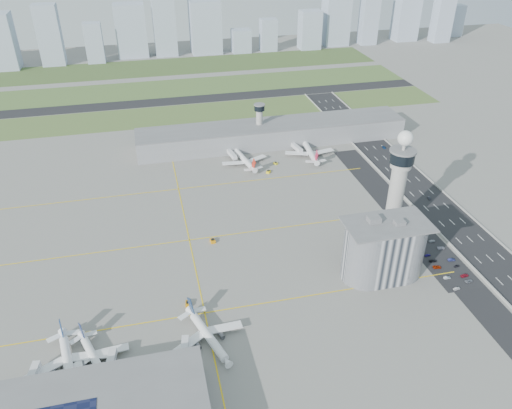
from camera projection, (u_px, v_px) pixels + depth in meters
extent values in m
plane|color=gray|center=(271.00, 262.00, 264.86)|extent=(1000.00, 1000.00, 0.00)
cube|color=#4E652F|center=(186.00, 114.00, 447.71)|extent=(480.00, 50.00, 0.08)
cube|color=#49622E|center=(177.00, 88.00, 509.98)|extent=(480.00, 60.00, 0.08)
cube|color=#405227|center=(170.00, 67.00, 576.41)|extent=(480.00, 70.00, 0.08)
cube|color=black|center=(181.00, 101.00, 478.42)|extent=(480.00, 22.00, 0.10)
cube|color=black|center=(464.00, 233.00, 287.52)|extent=(28.00, 500.00, 0.10)
cube|color=#9E9E99|center=(442.00, 236.00, 284.47)|extent=(0.60, 500.00, 1.20)
cube|color=#9E9E99|center=(485.00, 229.00, 290.00)|extent=(0.60, 500.00, 1.20)
cube|color=black|center=(434.00, 249.00, 274.29)|extent=(18.00, 260.00, 0.08)
cube|color=black|center=(442.00, 263.00, 263.93)|extent=(20.00, 44.00, 0.10)
cube|color=yellow|center=(205.00, 313.00, 232.06)|extent=(260.00, 0.60, 0.01)
cube|color=yellow|center=(189.00, 240.00, 281.87)|extent=(260.00, 0.60, 0.01)
cube|color=yellow|center=(179.00, 189.00, 331.69)|extent=(260.00, 0.60, 0.01)
cube|color=yellow|center=(189.00, 240.00, 281.87)|extent=(0.60, 260.00, 0.01)
cylinder|color=#ADAAA5|center=(395.00, 200.00, 273.20)|extent=(8.40, 8.40, 48.00)
cylinder|color=#ADAAA5|center=(401.00, 164.00, 261.73)|extent=(11.00, 11.00, 4.00)
cylinder|color=black|center=(402.00, 157.00, 259.64)|extent=(13.00, 13.00, 6.00)
cylinder|color=slate|center=(403.00, 151.00, 257.82)|extent=(14.00, 14.00, 1.00)
cylinder|color=#ADAAA5|center=(404.00, 146.00, 256.52)|extent=(1.60, 1.60, 5.00)
sphere|color=white|center=(405.00, 138.00, 254.17)|extent=(8.00, 8.00, 8.00)
cylinder|color=#ADAAA5|center=(259.00, 126.00, 388.03)|extent=(5.00, 5.00, 28.00)
cylinder|color=black|center=(259.00, 108.00, 380.21)|extent=(8.00, 8.00, 4.00)
cylinder|color=slate|center=(259.00, 105.00, 378.90)|extent=(8.60, 8.60, 0.80)
cube|color=#B2B2B7|center=(383.00, 250.00, 249.03)|extent=(18.00, 24.00, 30.00)
cylinder|color=#B2B2B7|center=(367.00, 252.00, 247.26)|extent=(24.00, 24.00, 30.00)
cylinder|color=#B2B2B7|center=(400.00, 247.00, 250.81)|extent=(24.00, 24.00, 30.00)
cube|color=slate|center=(388.00, 224.00, 241.01)|extent=(42.00, 24.00, 0.80)
cube|color=slate|center=(374.00, 220.00, 241.48)|extent=(6.00, 5.00, 3.00)
cube|color=slate|center=(400.00, 223.00, 239.65)|extent=(5.00, 4.00, 2.40)
cube|color=gray|center=(272.00, 134.00, 391.73)|extent=(210.00, 32.00, 15.00)
cube|color=slate|center=(272.00, 124.00, 387.61)|extent=(210.00, 32.00, 0.80)
imported|color=white|center=(457.00, 288.00, 245.80)|extent=(3.95, 2.02, 1.29)
imported|color=#99A4AC|center=(447.00, 278.00, 252.86)|extent=(3.77, 1.44, 1.22)
imported|color=#AE2705|center=(437.00, 267.00, 260.23)|extent=(4.71, 2.71, 1.24)
imported|color=black|center=(433.00, 261.00, 264.75)|extent=(4.29, 2.01, 1.21)
imported|color=navy|center=(428.00, 255.00, 269.00)|extent=(3.59, 1.80, 1.17)
imported|color=white|center=(414.00, 243.00, 278.22)|extent=(3.95, 1.73, 1.26)
imported|color=slate|center=(469.00, 281.00, 250.67)|extent=(4.30, 2.30, 1.15)
imported|color=maroon|center=(465.00, 275.00, 254.31)|extent=(4.73, 2.45, 1.31)
imported|color=black|center=(457.00, 266.00, 261.13)|extent=(3.34, 1.78, 1.08)
imported|color=navy|center=(451.00, 260.00, 265.44)|extent=(4.08, 1.62, 1.32)
imported|color=silver|center=(441.00, 248.00, 274.60)|extent=(4.32, 2.50, 1.13)
imported|color=#A1A5B0|center=(432.00, 241.00, 280.22)|extent=(3.97, 1.94, 1.11)
imported|color=#20222A|center=(429.00, 198.00, 320.40)|extent=(1.92, 3.93, 1.24)
imported|color=navy|center=(384.00, 147.00, 386.31)|extent=(2.19, 4.32, 1.17)
imported|color=gray|center=(336.00, 119.00, 437.13)|extent=(1.95, 3.63, 1.17)
cube|color=#9EADC1|center=(49.00, 35.00, 566.26)|extent=(25.49, 20.39, 66.89)
cube|color=#9EADC1|center=(94.00, 43.00, 579.81)|extent=(20.04, 16.03, 45.20)
cube|color=#9EADC1|center=(131.00, 30.00, 599.93)|extent=(35.76, 28.61, 61.22)
cube|color=#9EADC1|center=(164.00, 20.00, 597.62)|extent=(26.33, 21.06, 83.39)
cube|color=#9EADC1|center=(205.00, 27.00, 613.60)|extent=(36.96, 29.57, 62.11)
cube|color=#9EADC1|center=(241.00, 41.00, 623.87)|extent=(23.01, 18.41, 27.75)
cube|color=#9EADC1|center=(268.00, 35.00, 627.56)|extent=(20.22, 16.18, 38.97)
cube|color=#9EADC1|center=(310.00, 30.00, 634.43)|extent=(26.14, 20.92, 46.89)
cube|color=#9EADC1|center=(336.00, 13.00, 643.15)|extent=(32.26, 25.81, 81.20)
cube|color=#9EADC1|center=(369.00, 17.00, 649.25)|extent=(21.59, 17.28, 68.75)
cube|color=#9EADC1|center=(406.00, 16.00, 669.71)|extent=(30.25, 24.20, 63.40)
cube|color=#9EADC1|center=(443.00, 14.00, 659.74)|extent=(23.04, 18.43, 71.56)
cube|color=#9EADC1|center=(454.00, 21.00, 697.59)|extent=(22.64, 18.11, 41.06)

